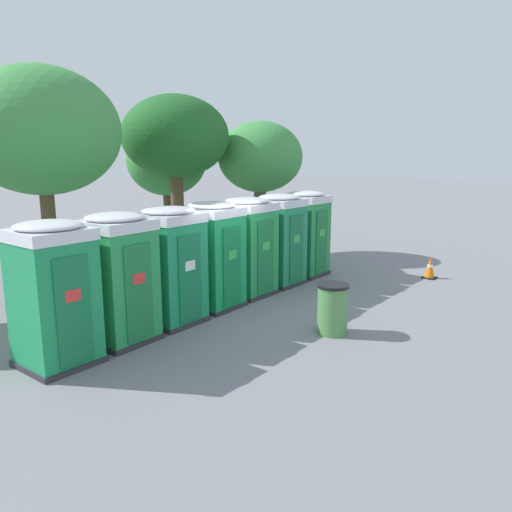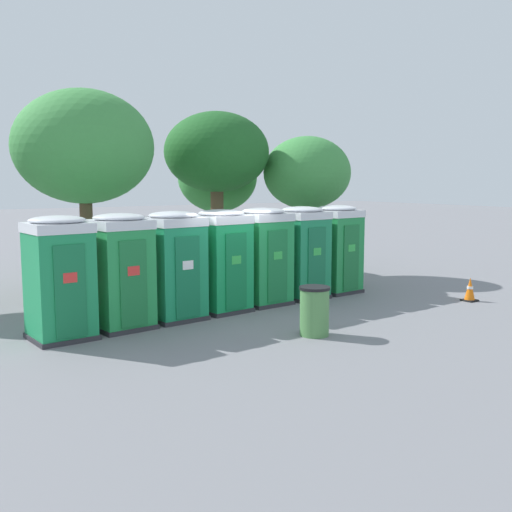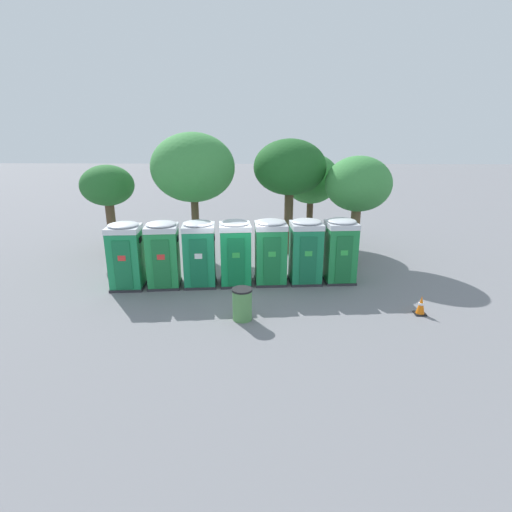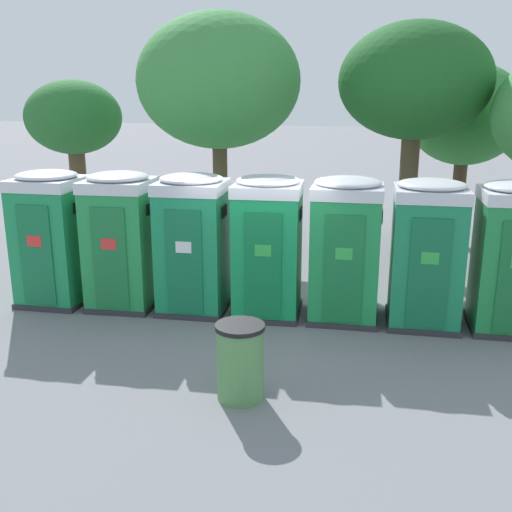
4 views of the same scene
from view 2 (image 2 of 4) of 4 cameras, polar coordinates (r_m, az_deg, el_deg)
name	(u,v)px [view 2 (image 2 of 4)]	position (r m, az deg, el deg)	size (l,w,h in m)	color
ground_plane	(219,310)	(15.15, -3.59, -5.16)	(120.00, 120.00, 0.00)	slate
portapotty_0	(60,277)	(12.82, -18.20, -1.94)	(1.30, 1.29, 2.54)	#2D2D33
portapotty_1	(121,271)	(13.39, -12.78, -1.39)	(1.33, 1.33, 2.54)	#2D2D33
portapotty_2	(174,265)	(14.05, -7.80, -0.88)	(1.33, 1.31, 2.54)	#2D2D33
portapotty_3	(222,260)	(14.82, -3.30, -0.41)	(1.33, 1.33, 2.54)	#2D2D33
portapotty_4	(263,256)	(15.67, 0.70, 0.02)	(1.32, 1.30, 2.54)	#2D2D33
portapotty_5	(302,252)	(16.55, 4.42, 0.38)	(1.32, 1.30, 2.54)	#2D2D33
portapotty_6	(337,249)	(17.52, 7.68, 0.71)	(1.28, 1.30, 2.54)	#2D2D33
street_tree_0	(217,154)	(19.43, -3.77, 9.71)	(3.35, 3.35, 5.43)	brown
street_tree_1	(217,178)	(21.87, -3.69, 7.46)	(2.87, 2.87, 4.65)	#4C3826
street_tree_2	(307,174)	(20.38, 4.88, 7.76)	(2.94, 2.94, 4.72)	brown
street_tree_3	(84,148)	(17.27, -16.08, 9.90)	(3.81, 3.81, 5.71)	brown
trash_can	(314,311)	(12.66, 5.59, -5.22)	(0.65, 0.65, 1.04)	#518C4C
traffic_cone	(470,290)	(17.20, 19.71, -3.04)	(0.36, 0.36, 0.64)	black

